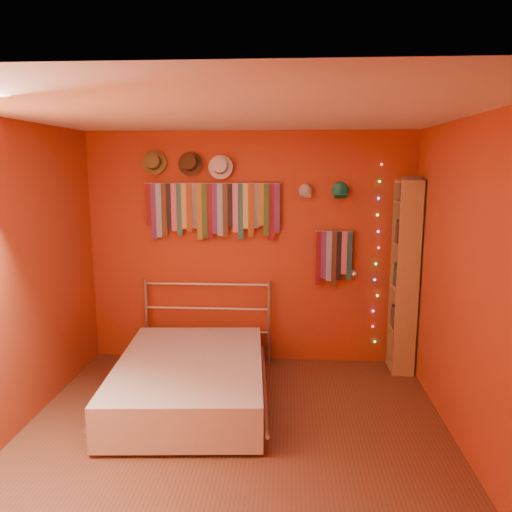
% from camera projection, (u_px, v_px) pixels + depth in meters
% --- Properties ---
extents(ground, '(3.50, 3.50, 0.00)m').
position_uv_depth(ground, '(232.00, 443.00, 3.90)').
color(ground, brown).
rests_on(ground, ground).
extents(back_wall, '(3.50, 0.02, 2.50)m').
position_uv_depth(back_wall, '(250.00, 249.00, 5.40)').
color(back_wall, '#A13019').
rests_on(back_wall, ground).
extents(right_wall, '(0.02, 3.50, 2.50)m').
position_uv_depth(right_wall, '(474.00, 292.00, 3.56)').
color(right_wall, '#A13019').
rests_on(right_wall, ground).
extents(left_wall, '(0.02, 3.50, 2.50)m').
position_uv_depth(left_wall, '(3.00, 284.00, 3.79)').
color(left_wall, '#A13019').
rests_on(left_wall, ground).
extents(ceiling, '(3.50, 3.50, 0.02)m').
position_uv_depth(ceiling, '(229.00, 112.00, 3.45)').
color(ceiling, white).
rests_on(ceiling, back_wall).
extents(tie_rack, '(1.45, 0.03, 0.61)m').
position_uv_depth(tie_rack, '(212.00, 208.00, 5.28)').
color(tie_rack, '#B2B2B7').
rests_on(tie_rack, back_wall).
extents(small_tie_rack, '(0.40, 0.03, 0.60)m').
position_uv_depth(small_tie_rack, '(334.00, 255.00, 5.28)').
color(small_tie_rack, '#B2B2B7').
rests_on(small_tie_rack, back_wall).
extents(fedora_olive, '(0.26, 0.14, 0.26)m').
position_uv_depth(fedora_olive, '(153.00, 162.00, 5.20)').
color(fedora_olive, brown).
rests_on(fedora_olive, back_wall).
extents(fedora_brown, '(0.26, 0.14, 0.25)m').
position_uv_depth(fedora_brown, '(190.00, 163.00, 5.18)').
color(fedora_brown, '#432E17').
rests_on(fedora_brown, back_wall).
extents(fedora_white, '(0.26, 0.14, 0.25)m').
position_uv_depth(fedora_white, '(220.00, 166.00, 5.17)').
color(fedora_white, white).
rests_on(fedora_white, back_wall).
extents(cap_white, '(0.16, 0.20, 0.16)m').
position_uv_depth(cap_white, '(305.00, 191.00, 5.19)').
color(cap_white, beige).
rests_on(cap_white, back_wall).
extents(cap_green, '(0.18, 0.22, 0.18)m').
position_uv_depth(cap_green, '(340.00, 190.00, 5.17)').
color(cap_green, '#1B7C5C').
rests_on(cap_green, back_wall).
extents(fairy_lights, '(0.06, 0.02, 1.93)m').
position_uv_depth(fairy_lights, '(377.00, 256.00, 5.28)').
color(fairy_lights, '#FF3333').
rests_on(fairy_lights, back_wall).
extents(reading_lamp, '(0.07, 0.30, 0.09)m').
position_uv_depth(reading_lamp, '(354.00, 274.00, 5.14)').
color(reading_lamp, '#B2B2B7').
rests_on(reading_lamp, back_wall).
extents(bookshelf, '(0.25, 0.34, 2.00)m').
position_uv_depth(bookshelf, '(409.00, 276.00, 5.11)').
color(bookshelf, '#9F7F47').
rests_on(bookshelf, ground).
extents(bed, '(1.52, 1.96, 0.92)m').
position_uv_depth(bed, '(191.00, 379.00, 4.56)').
color(bed, '#B2B2B7').
rests_on(bed, ground).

